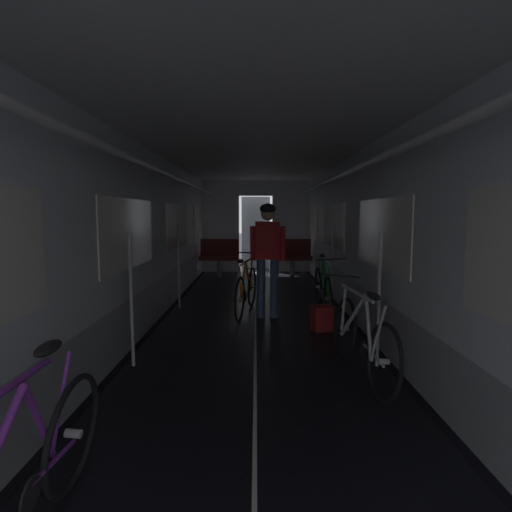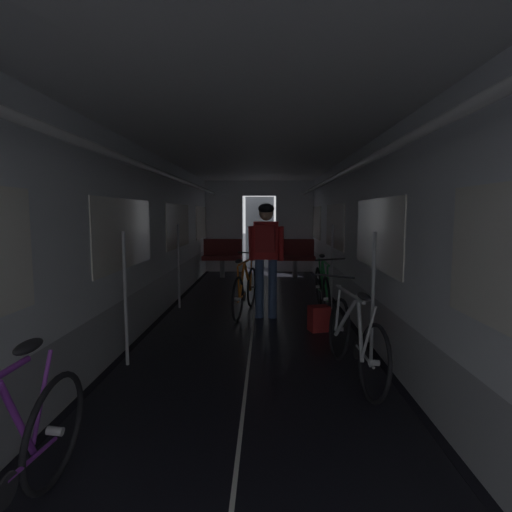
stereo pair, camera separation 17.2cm
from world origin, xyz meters
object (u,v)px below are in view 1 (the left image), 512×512
at_px(bench_seat_far_left, 220,254).
at_px(bicycle_purple, 22,483).
at_px(bench_seat_far_right, 292,254).
at_px(bicycle_orange_in_aisle, 247,290).
at_px(person_cyclist_aisle, 268,248).
at_px(bicycle_silver, 362,338).
at_px(backpack_on_floor, 322,318).
at_px(bicycle_green, 324,289).

height_order(bench_seat_far_left, bicycle_purple, bench_seat_far_left).
relative_size(bench_seat_far_left, bicycle_purple, 0.58).
relative_size(bench_seat_far_right, bicycle_orange_in_aisle, 0.59).
relative_size(person_cyclist_aisle, bicycle_orange_in_aisle, 1.03).
bearing_deg(bicycle_silver, bench_seat_far_left, 107.19).
height_order(bicycle_orange_in_aisle, backpack_on_floor, bicycle_orange_in_aisle).
xyz_separation_m(bicycle_silver, person_cyclist_aisle, (-0.85, 2.25, 0.69)).
height_order(bench_seat_far_right, backpack_on_floor, bench_seat_far_right).
bearing_deg(person_cyclist_aisle, bicycle_purple, -105.62).
bearing_deg(bicycle_purple, backpack_on_floor, 62.35).
bearing_deg(bench_seat_far_right, bench_seat_far_left, 180.00).
height_order(bench_seat_far_left, backpack_on_floor, bench_seat_far_left).
bearing_deg(bicycle_green, backpack_on_floor, -100.27).
xyz_separation_m(bench_seat_far_right, backpack_on_floor, (0.00, -4.68, -0.40)).
relative_size(bench_seat_far_left, bicycle_silver, 0.58).
xyz_separation_m(bicycle_purple, backpack_on_floor, (1.94, 3.71, -0.21)).
bearing_deg(bench_seat_far_left, bench_seat_far_right, 0.00).
xyz_separation_m(bicycle_silver, bicycle_green, (0.05, 2.57, 0.00)).
relative_size(bench_seat_far_left, bicycle_orange_in_aisle, 0.59).
relative_size(bicycle_purple, bicycle_orange_in_aisle, 1.01).
relative_size(bench_seat_far_left, backpack_on_floor, 2.89).
relative_size(bicycle_silver, bicycle_green, 1.00).
bearing_deg(bicycle_orange_in_aisle, bench_seat_far_left, 101.43).
height_order(bicycle_silver, person_cyclist_aisle, person_cyclist_aisle).
bearing_deg(bicycle_silver, bicycle_purple, -134.16).
bearing_deg(bicycle_orange_in_aisle, bench_seat_far_right, 74.39).
bearing_deg(bench_seat_far_left, bicycle_silver, -72.81).
relative_size(bicycle_silver, bicycle_orange_in_aisle, 1.01).
bearing_deg(backpack_on_floor, bicycle_green, 79.73).
bearing_deg(bicycle_green, bench_seat_far_left, 118.35).
distance_m(bench_seat_far_left, bicycle_orange_in_aisle, 3.82).
height_order(bench_seat_far_left, bicycle_green, bench_seat_far_left).
bearing_deg(bench_seat_far_left, bicycle_green, -61.65).
relative_size(person_cyclist_aisle, backpack_on_floor, 5.09).
distance_m(bench_seat_far_left, bicycle_purple, 8.39).
height_order(bicycle_purple, bicycle_silver, same).
relative_size(bicycle_orange_in_aisle, backpack_on_floor, 4.93).
height_order(bicycle_purple, backpack_on_floor, bicycle_purple).
distance_m(bicycle_silver, bicycle_green, 2.57).
height_order(bench_seat_far_left, bicycle_orange_in_aisle, bench_seat_far_left).
bearing_deg(bicycle_orange_in_aisle, bicycle_silver, -64.89).
distance_m(bench_seat_far_left, backpack_on_floor, 5.03).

